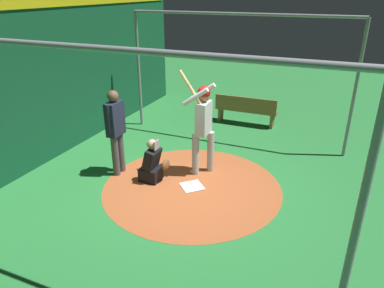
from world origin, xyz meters
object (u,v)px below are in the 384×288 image
object	(u,v)px
home_plate	(192,186)
umpire	(116,128)
batter	(203,121)
bench	(246,110)
catcher	(153,165)

from	to	relation	value
home_plate	umpire	xyz separation A→B (m)	(-1.70, -0.05, 1.03)
batter	bench	bearing A→B (deg)	88.68
batter	bench	xyz separation A→B (m)	(0.08, 3.27, -0.74)
home_plate	batter	size ratio (longest dim) A/B	0.19
batter	umpire	xyz separation A→B (m)	(-1.66, -0.73, -0.14)
batter	catcher	xyz separation A→B (m)	(-0.82, -0.73, -0.83)
umpire	bench	world-z (taller)	umpire
catcher	umpire	bearing A→B (deg)	179.76
catcher	batter	bearing A→B (deg)	41.70
catcher	bench	world-z (taller)	catcher
home_plate	umpire	size ratio (longest dim) A/B	0.23
umpire	batter	bearing A→B (deg)	23.75
batter	catcher	size ratio (longest dim) A/B	2.41
batter	bench	world-z (taller)	batter
batter	bench	distance (m)	3.35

